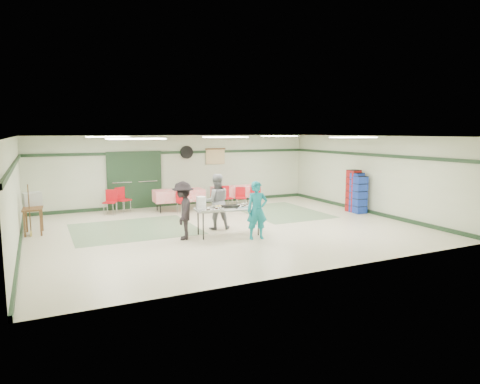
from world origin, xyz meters
name	(u,v)px	position (x,y,z in m)	size (l,w,h in m)	color
floor	(226,228)	(0.00, 0.00, 0.00)	(11.00, 11.00, 0.00)	beige
ceiling	(225,136)	(0.00, 0.00, 2.70)	(11.00, 11.00, 0.00)	white
wall_back	(179,170)	(0.00, 4.50, 1.35)	(11.00, 11.00, 0.00)	beige
wall_front	(316,207)	(0.00, -4.50, 1.35)	(11.00, 11.00, 0.00)	beige
wall_left	(14,194)	(-5.50, 0.00, 1.35)	(9.00, 9.00, 0.00)	beige
wall_right	(370,175)	(5.50, 0.00, 1.35)	(9.00, 9.00, 0.00)	beige
trim_back	(179,152)	(0.00, 4.47, 2.05)	(11.00, 0.06, 0.10)	#1C341E
baseboard_back	(180,203)	(0.00, 4.47, 0.06)	(11.00, 0.06, 0.12)	#1C341E
trim_left	(14,165)	(-5.47, 0.00, 2.05)	(9.00, 0.06, 0.10)	#1C341E
baseboard_left	(20,247)	(-5.47, 0.00, 0.06)	(9.00, 0.06, 0.12)	#1C341E
trim_right	(370,155)	(5.47, 0.00, 2.05)	(9.00, 0.06, 0.10)	#1C341E
baseboard_right	(368,211)	(5.47, 0.00, 0.06)	(9.00, 0.06, 0.12)	#1C341E
green_patch_a	(134,229)	(-2.50, 1.00, 0.00)	(3.50, 3.00, 0.01)	gray
green_patch_b	(281,212)	(2.80, 1.50, 0.00)	(2.50, 3.50, 0.01)	gray
double_door_left	(122,181)	(-2.20, 4.44, 1.05)	(0.90, 0.06, 2.10)	gray
double_door_right	(148,180)	(-1.25, 4.44, 1.05)	(0.90, 0.06, 2.10)	gray
door_frame	(135,180)	(-1.73, 4.42, 1.05)	(2.00, 0.03, 2.15)	#1C341E
wall_fan	(187,152)	(0.30, 4.44, 2.05)	(0.50, 0.50, 0.10)	black
scroll_banner	(215,157)	(1.50, 4.44, 1.85)	(0.80, 0.02, 0.60)	tan
serving_table	(228,210)	(-0.30, -0.86, 0.71)	(1.87, 0.93, 0.76)	#AEAEA9
sheet_tray_right	(246,206)	(0.23, -0.87, 0.77)	(0.62, 0.47, 0.02)	silver
sheet_tray_mid	(223,208)	(-0.43, -0.80, 0.77)	(0.59, 0.45, 0.02)	silver
sheet_tray_left	(210,210)	(-0.88, -0.96, 0.77)	(0.62, 0.47, 0.02)	silver
baking_pan	(230,207)	(-0.26, -0.90, 0.80)	(0.43, 0.27, 0.08)	black
foam_box_stack	(201,203)	(-1.06, -0.78, 0.94)	(0.22, 0.20, 0.35)	white
volunteer_teal	(257,210)	(0.23, -1.56, 0.77)	(0.56, 0.37, 1.54)	teal
volunteer_grey	(216,202)	(-0.30, -0.01, 0.81)	(0.79, 0.62, 1.62)	gray
volunteer_dark	(183,211)	(-1.55, -0.75, 0.77)	(1.00, 0.57, 1.54)	black
dining_table_a	(234,191)	(1.80, 3.32, 0.57)	(1.71, 0.84, 0.77)	red
dining_table_b	(179,195)	(-0.40, 3.32, 0.57)	(1.82, 0.89, 0.77)	red
chair_a	(241,196)	(1.80, 2.74, 0.49)	(0.47, 0.47, 0.80)	red
chair_b	(225,195)	(1.18, 2.75, 0.53)	(0.42, 0.42, 0.87)	red
chair_c	(256,194)	(2.45, 2.75, 0.51)	(0.50, 0.50, 0.84)	red
chair_d	(182,200)	(-0.47, 2.74, 0.47)	(0.43, 0.43, 0.78)	red
chair_loose_a	(122,197)	(-2.34, 3.79, 0.55)	(0.57, 0.57, 0.90)	red
chair_loose_b	(111,199)	(-2.75, 3.59, 0.53)	(0.54, 0.54, 0.86)	red
crate_stack_blue_a	(360,195)	(5.15, 0.10, 0.66)	(0.40, 0.40, 1.32)	#1A33A1
crate_stack_red	(353,191)	(5.15, 0.43, 0.75)	(0.38, 0.38, 1.50)	maroon
crate_stack_blue_b	(357,193)	(5.15, 0.25, 0.71)	(0.36, 0.36, 1.41)	#1A33A1
printer_table	(33,212)	(-5.15, 1.60, 0.62)	(0.55, 0.81, 0.74)	brown
office_printer	(32,199)	(-5.15, 2.04, 0.93)	(0.46, 0.41, 0.37)	#AEAFAA
broom	(29,209)	(-5.23, 1.46, 0.73)	(0.03, 0.03, 1.41)	brown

